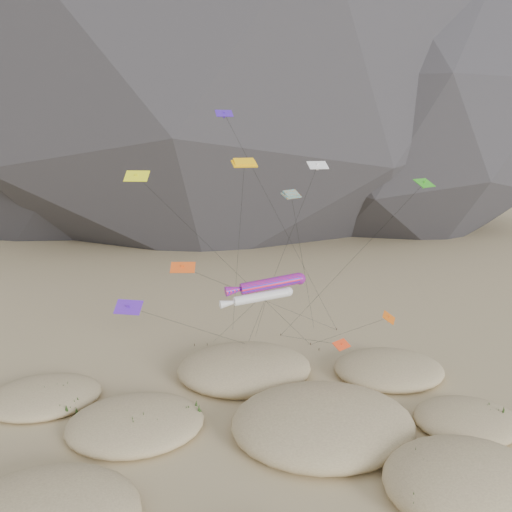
% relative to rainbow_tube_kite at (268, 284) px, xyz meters
% --- Properties ---
extents(ground, '(500.00, 500.00, 0.00)m').
position_rel_rainbow_tube_kite_xyz_m(ground, '(-0.11, -11.69, -11.21)').
color(ground, '#CCB789').
rests_on(ground, ground).
extents(dunes, '(48.60, 38.02, 4.05)m').
position_rel_rainbow_tube_kite_xyz_m(dunes, '(-1.10, -7.82, -10.49)').
color(dunes, '#CCB789').
rests_on(dunes, ground).
extents(dune_grass, '(42.47, 28.72, 1.46)m').
position_rel_rainbow_tube_kite_xyz_m(dune_grass, '(-1.28, -9.19, -10.37)').
color(dune_grass, black).
rests_on(dune_grass, ground).
extents(kite_stakes, '(19.10, 6.49, 0.30)m').
position_rel_rainbow_tube_kite_xyz_m(kite_stakes, '(2.44, 11.29, -11.06)').
color(kite_stakes, '#3F2D1E').
rests_on(kite_stakes, ground).
extents(rainbow_tube_kite, '(8.14, 15.50, 12.12)m').
position_rel_rainbow_tube_kite_xyz_m(rainbow_tube_kite, '(0.00, 0.00, 0.00)').
color(rainbow_tube_kite, '#FF1A37').
rests_on(rainbow_tube_kite, ground).
extents(white_tube_kite, '(7.33, 15.13, 10.89)m').
position_rel_rainbow_tube_kite_xyz_m(white_tube_kite, '(-1.04, -0.74, -1.05)').
color(white_tube_kite, silver).
rests_on(white_tube_kite, ground).
extents(orange_parafoil, '(2.68, 13.84, 23.08)m').
position_rel_rainbow_tube_kite_xyz_m(orange_parafoil, '(-1.71, 4.09, 11.13)').
color(orange_parafoil, '#F6B20C').
rests_on(orange_parafoil, ground).
extents(multi_parafoil, '(8.03, 16.02, 20.15)m').
position_rel_rainbow_tube_kite_xyz_m(multi_parafoil, '(2.54, 1.37, 8.21)').
color(multi_parafoil, orange).
rests_on(multi_parafoil, ground).
extents(delta_kites, '(30.60, 20.53, 27.53)m').
position_rel_rainbow_tube_kite_xyz_m(delta_kites, '(-0.43, 0.28, 4.43)').
color(delta_kites, '#F0F419').
rests_on(delta_kites, ground).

